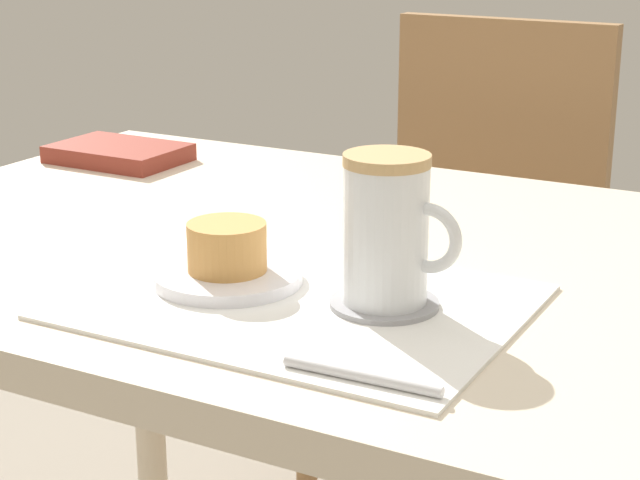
% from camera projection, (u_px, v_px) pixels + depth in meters
% --- Properties ---
extents(dining_table, '(1.17, 0.76, 0.74)m').
position_uv_depth(dining_table, '(345.00, 322.00, 1.16)').
color(dining_table, beige).
rests_on(dining_table, ground_plane).
extents(wooden_chair, '(0.43, 0.43, 0.91)m').
position_uv_depth(wooden_chair, '(470.00, 270.00, 1.84)').
color(wooden_chair, '#997047').
rests_on(wooden_chair, ground_plane).
extents(placemat, '(0.40, 0.30, 0.00)m').
position_uv_depth(placemat, '(299.00, 302.00, 0.97)').
color(placemat, white).
rests_on(placemat, dining_table).
extents(pastry_plate, '(0.14, 0.14, 0.01)m').
position_uv_depth(pastry_plate, '(228.00, 276.00, 1.02)').
color(pastry_plate, white).
rests_on(pastry_plate, placemat).
extents(pastry, '(0.08, 0.08, 0.05)m').
position_uv_depth(pastry, '(227.00, 247.00, 1.01)').
color(pastry, tan).
rests_on(pastry, pastry_plate).
extents(coffee_coaster, '(0.10, 0.10, 0.00)m').
position_uv_depth(coffee_coaster, '(384.00, 303.00, 0.96)').
color(coffee_coaster, '#99999E').
rests_on(coffee_coaster, placemat).
extents(coffee_mug, '(0.11, 0.08, 0.13)m').
position_uv_depth(coffee_mug, '(388.00, 229.00, 0.94)').
color(coffee_mug, white).
rests_on(coffee_mug, coffee_coaster).
extents(teaspoon, '(0.13, 0.01, 0.01)m').
position_uv_depth(teaspoon, '(362.00, 376.00, 0.81)').
color(teaspoon, silver).
rests_on(teaspoon, placemat).
extents(small_book, '(0.18, 0.13, 0.02)m').
position_uv_depth(small_book, '(119.00, 153.00, 1.51)').
color(small_book, maroon).
rests_on(small_book, dining_table).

